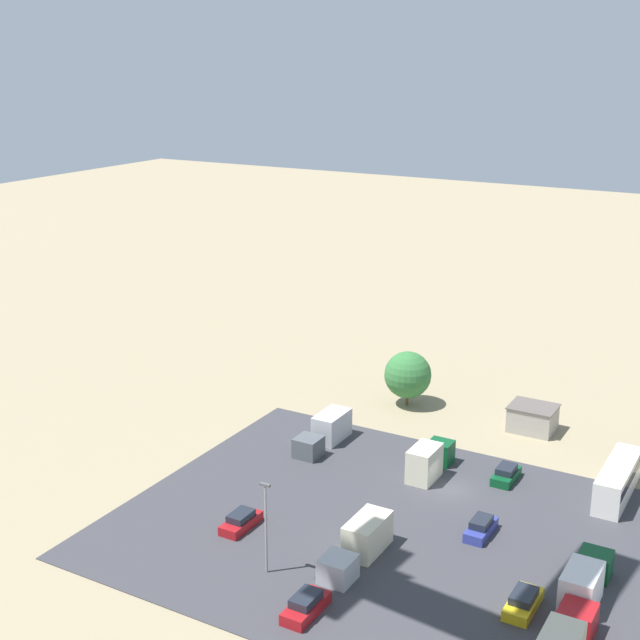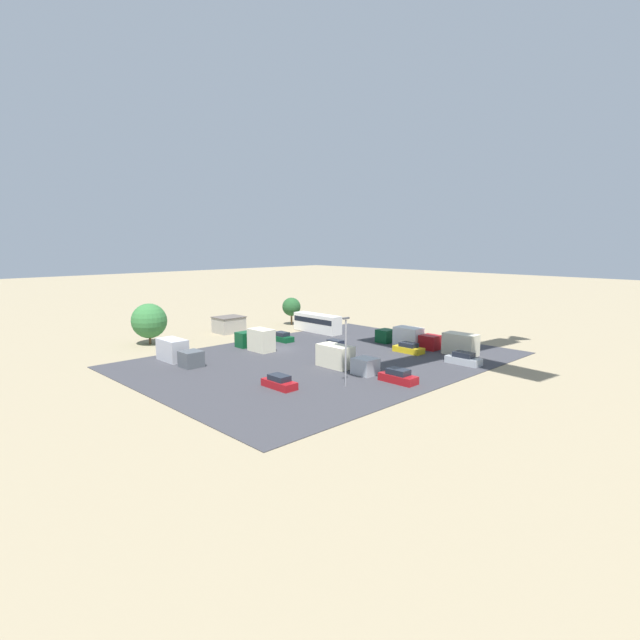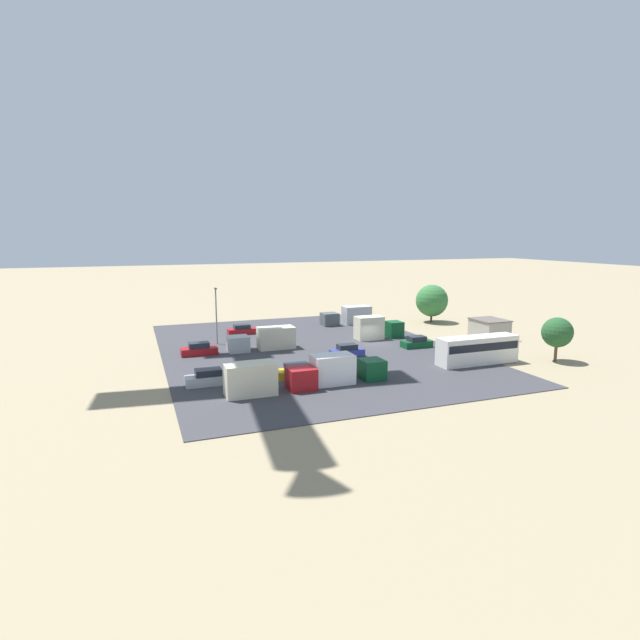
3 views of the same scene
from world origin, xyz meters
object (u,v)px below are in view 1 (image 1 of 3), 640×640
(parked_car_0, at_px, (306,606))
(parked_truck_1, at_px, (325,432))
(parked_car_2, at_px, (523,602))
(parked_truck_0, at_px, (359,544))
(parked_car_1, at_px, (241,521))
(parked_car_4, at_px, (481,528))
(parked_truck_4, at_px, (429,460))
(parked_truck_2, at_px, (585,581))
(bus, at_px, (618,479))
(parked_car_5, at_px, (506,474))
(shed_building, at_px, (533,418))

(parked_car_0, bearing_deg, parked_truck_1, 116.64)
(parked_car_2, relative_size, parked_truck_0, 0.51)
(parked_car_1, height_order, parked_car_4, parked_car_4)
(parked_car_2, bearing_deg, parked_truck_4, -48.85)
(parked_truck_2, bearing_deg, parked_truck_0, -167.82)
(parked_car_1, height_order, parked_truck_4, parked_truck_4)
(bus, xyz_separation_m, parked_truck_2, (-1.36, 17.74, -0.38))
(parked_truck_2, bearing_deg, parked_car_5, 126.04)
(parked_car_5, distance_m, parked_truck_2, 19.40)
(parked_car_1, bearing_deg, shed_building, -115.45)
(parked_car_0, relative_size, parked_truck_4, 0.63)
(parked_car_0, relative_size, parked_car_1, 1.04)
(parked_truck_0, bearing_deg, parked_car_5, -107.23)
(parked_car_1, xyz_separation_m, parked_truck_1, (2.15, -18.88, 0.75))
(parked_car_0, bearing_deg, shed_building, 83.64)
(shed_building, xyz_separation_m, bus, (-11.45, 11.12, 0.38))
(shed_building, xyz_separation_m, parked_car_0, (4.61, 41.31, -0.71))
(parked_truck_1, bearing_deg, parked_truck_4, 174.55)
(parked_car_0, height_order, parked_car_5, parked_car_0)
(shed_building, relative_size, parked_truck_2, 0.65)
(parked_car_1, bearing_deg, parked_car_0, 145.00)
(parked_car_4, xyz_separation_m, parked_truck_2, (-10.04, 4.79, 0.73))
(parked_truck_0, relative_size, parked_truck_2, 1.14)
(shed_building, distance_m, parked_car_1, 37.00)
(shed_building, bearing_deg, parked_car_0, 83.64)
(parked_car_0, xyz_separation_m, parked_truck_1, (13.44, -26.79, 0.70))
(parked_truck_0, distance_m, parked_truck_4, 16.95)
(parked_car_1, distance_m, parked_car_2, 25.17)
(parked_car_5, bearing_deg, parked_car_1, -130.56)
(bus, bearing_deg, parked_car_2, 84.23)
(parked_car_4, bearing_deg, parked_car_0, 66.81)
(parked_car_1, bearing_deg, parked_car_5, -130.56)
(bus, bearing_deg, parked_car_5, 11.59)
(parked_car_5, relative_size, parked_truck_2, 0.52)
(parked_truck_0, distance_m, parked_truck_1, 22.54)
(parked_car_1, relative_size, parked_car_5, 1.07)
(shed_building, xyz_separation_m, parked_truck_4, (5.66, 15.70, 0.16))
(parked_car_5, relative_size, parked_truck_4, 0.57)
(parked_car_4, distance_m, parked_truck_4, 11.91)
(parked_car_4, bearing_deg, bus, -123.82)
(parked_truck_2, xyz_separation_m, parked_truck_4, (18.47, -13.16, 0.15))
(parked_truck_2, bearing_deg, parked_car_1, -171.01)
(parked_car_0, height_order, parked_truck_2, parked_truck_2)
(shed_building, distance_m, parked_truck_1, 23.16)
(parked_truck_0, height_order, parked_truck_1, parked_truck_1)
(parked_car_1, relative_size, parked_truck_2, 0.56)
(shed_building, relative_size, parked_truck_4, 0.70)
(bus, relative_size, parked_truck_1, 1.17)
(parked_car_0, xyz_separation_m, parked_car_5, (-6.02, -28.13, -0.03))
(parked_car_5, xyz_separation_m, parked_truck_0, (6.03, 19.44, 0.69))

